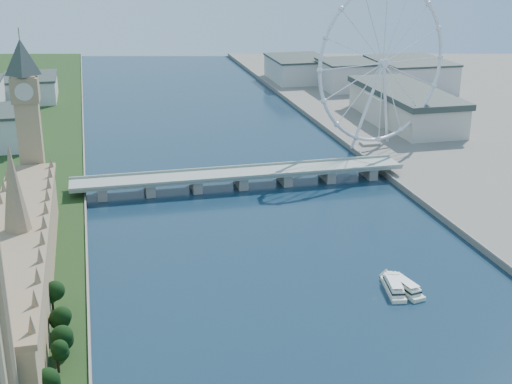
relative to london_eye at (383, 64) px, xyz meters
name	(u,v)px	position (x,y,z in m)	size (l,w,h in m)	color
parliament_range	(22,261)	(-247.98, -185.08, -49.04)	(24.00, 200.00, 70.00)	tan
big_ben	(27,104)	(-247.98, -77.08, -0.95)	(20.02, 20.02, 110.00)	tan
westminster_bridge	(241,177)	(-119.98, -55.08, -60.89)	(220.00, 22.00, 9.50)	gray
london_eye	(383,64)	(0.00, 0.00, 0.00)	(113.60, 39.12, 124.30)	silver
county_hall	(403,125)	(55.02, 74.92, -67.52)	(54.00, 144.00, 35.00)	beige
city_skyline	(224,85)	(-80.75, 205.00, -50.56)	(505.00, 280.00, 32.00)	beige
tour_boat_near	(393,291)	(-82.48, -217.85, -67.52)	(7.05, 27.69, 6.10)	white
tour_boat_far	(404,291)	(-77.48, -218.70, -67.52)	(6.99, 27.47, 6.05)	silver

